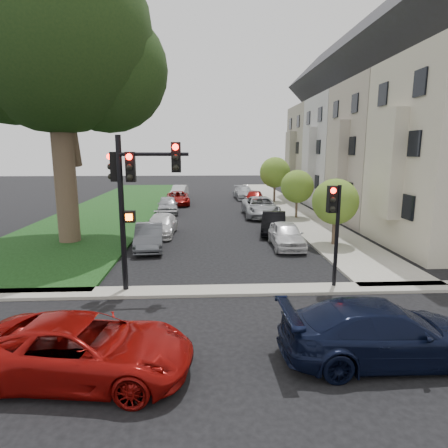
{
  "coord_description": "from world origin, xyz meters",
  "views": [
    {
      "loc": [
        -0.82,
        -11.15,
        5.16
      ],
      "look_at": [
        0.0,
        5.0,
        2.0
      ],
      "focal_mm": 30.0,
      "sensor_mm": 36.0,
      "label": 1
    }
  ],
  "objects_px": {
    "car_cross_far": "(383,332)",
    "car_parked_5": "(149,237)",
    "small_tree_a": "(335,202)",
    "car_parked_8": "(178,198)",
    "car_parked_7": "(168,205)",
    "traffic_signal_secondary": "(334,217)",
    "small_tree_b": "(297,187)",
    "car_parked_6": "(161,225)",
    "small_tree_c": "(275,172)",
    "car_cross_near": "(83,348)",
    "car_parked_1": "(274,223)",
    "car_parked_4": "(244,193)",
    "car_parked_2": "(260,207)",
    "car_parked_9": "(179,192)",
    "traffic_signal_main": "(134,186)",
    "car_parked_0": "(286,235)",
    "car_parked_3": "(254,198)",
    "eucalyptus": "(52,34)"
  },
  "relations": [
    {
      "from": "car_parked_2",
      "to": "car_parked_0",
      "type": "bearing_deg",
      "value": -89.74
    },
    {
      "from": "car_cross_far",
      "to": "car_parked_7",
      "type": "height_order",
      "value": "car_cross_far"
    },
    {
      "from": "car_parked_1",
      "to": "car_parked_9",
      "type": "distance_m",
      "value": 20.27
    },
    {
      "from": "car_cross_near",
      "to": "car_parked_4",
      "type": "distance_m",
      "value": 33.29
    },
    {
      "from": "traffic_signal_main",
      "to": "car_parked_3",
      "type": "relative_size",
      "value": 1.37
    },
    {
      "from": "eucalyptus",
      "to": "car_parked_9",
      "type": "height_order",
      "value": "eucalyptus"
    },
    {
      "from": "small_tree_b",
      "to": "car_parked_1",
      "type": "distance_m",
      "value": 6.11
    },
    {
      "from": "car_parked_3",
      "to": "car_parked_5",
      "type": "distance_m",
      "value": 18.17
    },
    {
      "from": "car_parked_0",
      "to": "car_parked_3",
      "type": "distance_m",
      "value": 16.43
    },
    {
      "from": "eucalyptus",
      "to": "small_tree_b",
      "type": "relative_size",
      "value": 4.32
    },
    {
      "from": "car_parked_3",
      "to": "car_parked_1",
      "type": "bearing_deg",
      "value": -80.88
    },
    {
      "from": "car_parked_7",
      "to": "car_parked_1",
      "type": "bearing_deg",
      "value": -53.86
    },
    {
      "from": "car_parked_9",
      "to": "car_cross_far",
      "type": "bearing_deg",
      "value": -72.04
    },
    {
      "from": "car_parked_4",
      "to": "car_parked_9",
      "type": "distance_m",
      "value": 7.25
    },
    {
      "from": "car_parked_5",
      "to": "traffic_signal_secondary",
      "type": "bearing_deg",
      "value": -44.76
    },
    {
      "from": "car_parked_7",
      "to": "traffic_signal_secondary",
      "type": "bearing_deg",
      "value": -71.94
    },
    {
      "from": "small_tree_a",
      "to": "car_parked_8",
      "type": "height_order",
      "value": "small_tree_a"
    },
    {
      "from": "car_parked_0",
      "to": "car_parked_6",
      "type": "height_order",
      "value": "car_parked_0"
    },
    {
      "from": "small_tree_c",
      "to": "car_parked_7",
      "type": "height_order",
      "value": "small_tree_c"
    },
    {
      "from": "car_parked_1",
      "to": "car_parked_4",
      "type": "bearing_deg",
      "value": 101.17
    },
    {
      "from": "car_parked_6",
      "to": "traffic_signal_secondary",
      "type": "bearing_deg",
      "value": -50.18
    },
    {
      "from": "car_parked_1",
      "to": "car_parked_5",
      "type": "height_order",
      "value": "car_parked_1"
    },
    {
      "from": "car_cross_far",
      "to": "car_parked_5",
      "type": "height_order",
      "value": "car_cross_far"
    },
    {
      "from": "eucalyptus",
      "to": "small_tree_b",
      "type": "height_order",
      "value": "eucalyptus"
    },
    {
      "from": "car_parked_1",
      "to": "car_parked_4",
      "type": "distance_m",
      "value": 17.55
    },
    {
      "from": "small_tree_c",
      "to": "car_cross_near",
      "type": "height_order",
      "value": "small_tree_c"
    },
    {
      "from": "car_cross_near",
      "to": "car_parked_1",
      "type": "xyz_separation_m",
      "value": [
        7.16,
        14.97,
        -0.02
      ]
    },
    {
      "from": "traffic_signal_secondary",
      "to": "car_parked_6",
      "type": "distance_m",
      "value": 12.44
    },
    {
      "from": "eucalyptus",
      "to": "car_cross_near",
      "type": "height_order",
      "value": "eucalyptus"
    },
    {
      "from": "car_cross_near",
      "to": "car_parked_2",
      "type": "height_order",
      "value": "car_parked_2"
    },
    {
      "from": "car_cross_far",
      "to": "car_parked_4",
      "type": "bearing_deg",
      "value": -1.03
    },
    {
      "from": "small_tree_b",
      "to": "car_parked_3",
      "type": "bearing_deg",
      "value": 105.92
    },
    {
      "from": "small_tree_a",
      "to": "small_tree_b",
      "type": "relative_size",
      "value": 0.99
    },
    {
      "from": "car_parked_1",
      "to": "car_parked_9",
      "type": "bearing_deg",
      "value": 121.7
    },
    {
      "from": "small_tree_b",
      "to": "car_parked_4",
      "type": "relative_size",
      "value": 0.79
    },
    {
      "from": "car_parked_5",
      "to": "car_parked_6",
      "type": "bearing_deg",
      "value": 80.18
    },
    {
      "from": "small_tree_c",
      "to": "traffic_signal_secondary",
      "type": "distance_m",
      "value": 24.25
    },
    {
      "from": "car_parked_2",
      "to": "car_parked_8",
      "type": "relative_size",
      "value": 1.19
    },
    {
      "from": "car_cross_far",
      "to": "car_parked_6",
      "type": "bearing_deg",
      "value": 24.75
    },
    {
      "from": "car_parked_6",
      "to": "car_parked_8",
      "type": "distance_m",
      "value": 13.39
    },
    {
      "from": "car_cross_far",
      "to": "car_parked_8",
      "type": "relative_size",
      "value": 1.1
    },
    {
      "from": "small_tree_c",
      "to": "car_parked_7",
      "type": "distance_m",
      "value": 12.1
    },
    {
      "from": "car_cross_near",
      "to": "car_parked_5",
      "type": "distance_m",
      "value": 11.59
    },
    {
      "from": "traffic_signal_secondary",
      "to": "car_cross_far",
      "type": "distance_m",
      "value": 5.36
    },
    {
      "from": "traffic_signal_secondary",
      "to": "car_parked_0",
      "type": "distance_m",
      "value": 6.63
    },
    {
      "from": "eucalyptus",
      "to": "small_tree_c",
      "type": "distance_m",
      "value": 23.44
    },
    {
      "from": "car_parked_5",
      "to": "car_parked_6",
      "type": "xyz_separation_m",
      "value": [
        0.24,
        3.39,
        -0.04
      ]
    },
    {
      "from": "car_cross_near",
      "to": "car_cross_far",
      "type": "height_order",
      "value": "car_cross_far"
    },
    {
      "from": "small_tree_a",
      "to": "car_parked_4",
      "type": "height_order",
      "value": "small_tree_a"
    },
    {
      "from": "traffic_signal_main",
      "to": "car_parked_0",
      "type": "relative_size",
      "value": 1.41
    }
  ]
}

